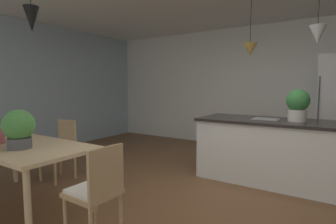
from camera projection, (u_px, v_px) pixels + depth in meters
name	position (u px, v px, depth m)	size (l,w,h in m)	color
ground_plane	(204.00, 205.00, 3.14)	(10.00, 8.40, 0.04)	brown
wall_back_kitchen	(270.00, 88.00, 5.72)	(10.00, 0.12, 2.70)	white
window_wall_left_glazing	(17.00, 88.00, 5.22)	(0.06, 8.40, 2.70)	#9EB7C6
dining_table	(18.00, 150.00, 3.01)	(1.84, 0.90, 0.73)	#D1B284
chair_far_left	(60.00, 147.00, 3.94)	(0.41, 0.41, 0.87)	tan
chair_kitchen_end	(97.00, 189.00, 2.33)	(0.41, 0.41, 0.87)	tan
kitchen_island	(277.00, 151.00, 3.79)	(2.21, 0.89, 0.91)	silver
pendant_over_table	(32.00, 19.00, 2.89)	(0.16, 0.16, 0.73)	black
pendant_over_island_main	(250.00, 49.00, 3.88)	(0.20, 0.20, 0.87)	black
pendant_over_island_aux	(318.00, 34.00, 3.40)	(0.21, 0.21, 0.77)	black
potted_plant_on_island	(298.00, 104.00, 3.59)	(0.30, 0.30, 0.44)	beige
potted_plant_on_table	(19.00, 128.00, 2.75)	(0.32, 0.32, 0.41)	#4C4C51
vase_on_dining_table	(0.00, 136.00, 2.99)	(0.10, 0.10, 0.17)	#994C51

